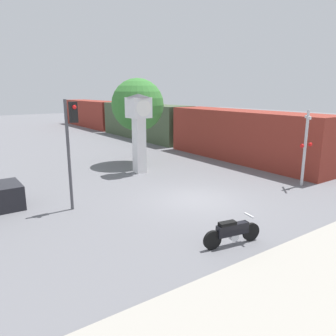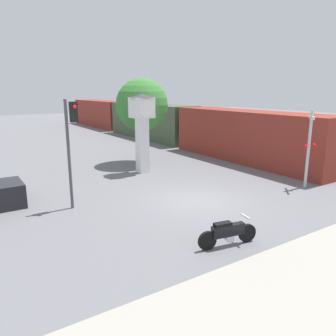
{
  "view_description": "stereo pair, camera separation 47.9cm",
  "coord_description": "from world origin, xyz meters",
  "px_view_note": "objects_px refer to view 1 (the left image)",
  "views": [
    {
      "loc": [
        -8.97,
        -10.57,
        4.74
      ],
      "look_at": [
        -1.09,
        0.69,
        1.47
      ],
      "focal_mm": 35.0,
      "sensor_mm": 36.0,
      "label": 1
    },
    {
      "loc": [
        -8.58,
        -10.84,
        4.74
      ],
      "look_at": [
        -1.09,
        0.69,
        1.47
      ],
      "focal_mm": 35.0,
      "sensor_mm": 36.0,
      "label": 2
    }
  ],
  "objects_px": {
    "motorcycle": "(232,232)",
    "railroad_crossing_signal": "(305,145)",
    "freight_train": "(144,121)",
    "clock_tower": "(139,121)",
    "traffic_light": "(71,135)",
    "street_tree": "(138,105)"
  },
  "relations": [
    {
      "from": "clock_tower",
      "to": "traffic_light",
      "type": "relative_size",
      "value": 1.03
    },
    {
      "from": "traffic_light",
      "to": "railroad_crossing_signal",
      "type": "relative_size",
      "value": 1.16
    },
    {
      "from": "freight_train",
      "to": "traffic_light",
      "type": "xyz_separation_m",
      "value": [
        -12.9,
        -16.01,
        1.33
      ]
    },
    {
      "from": "railroad_crossing_signal",
      "to": "motorcycle",
      "type": "bearing_deg",
      "value": -161.21
    },
    {
      "from": "clock_tower",
      "to": "street_tree",
      "type": "bearing_deg",
      "value": 61.19
    },
    {
      "from": "clock_tower",
      "to": "traffic_light",
      "type": "bearing_deg",
      "value": -144.27
    },
    {
      "from": "clock_tower",
      "to": "street_tree",
      "type": "xyz_separation_m",
      "value": [
        1.21,
        2.19,
        0.78
      ]
    },
    {
      "from": "motorcycle",
      "to": "railroad_crossing_signal",
      "type": "xyz_separation_m",
      "value": [
        7.73,
        2.63,
        1.64
      ]
    },
    {
      "from": "railroad_crossing_signal",
      "to": "traffic_light",
      "type": "bearing_deg",
      "value": 162.39
    },
    {
      "from": "street_tree",
      "to": "clock_tower",
      "type": "bearing_deg",
      "value": -118.81
    },
    {
      "from": "railroad_crossing_signal",
      "to": "street_tree",
      "type": "relative_size",
      "value": 0.69
    },
    {
      "from": "motorcycle",
      "to": "freight_train",
      "type": "xyz_separation_m",
      "value": [
        10.03,
        22.01,
        1.26
      ]
    },
    {
      "from": "clock_tower",
      "to": "railroad_crossing_signal",
      "type": "distance_m",
      "value": 8.98
    },
    {
      "from": "motorcycle",
      "to": "railroad_crossing_signal",
      "type": "height_order",
      "value": "railroad_crossing_signal"
    },
    {
      "from": "clock_tower",
      "to": "freight_train",
      "type": "xyz_separation_m",
      "value": [
        7.68,
        12.25,
        -1.33
      ]
    },
    {
      "from": "motorcycle",
      "to": "clock_tower",
      "type": "xyz_separation_m",
      "value": [
        2.35,
        9.76,
        2.6
      ]
    },
    {
      "from": "freight_train",
      "to": "railroad_crossing_signal",
      "type": "bearing_deg",
      "value": -96.74
    },
    {
      "from": "traffic_light",
      "to": "railroad_crossing_signal",
      "type": "xyz_separation_m",
      "value": [
        10.61,
        -3.37,
        -0.95
      ]
    },
    {
      "from": "traffic_light",
      "to": "railroad_crossing_signal",
      "type": "distance_m",
      "value": 11.17
    },
    {
      "from": "clock_tower",
      "to": "street_tree",
      "type": "height_order",
      "value": "street_tree"
    },
    {
      "from": "traffic_light",
      "to": "street_tree",
      "type": "xyz_separation_m",
      "value": [
        6.43,
        5.95,
        0.79
      ]
    },
    {
      "from": "freight_train",
      "to": "traffic_light",
      "type": "bearing_deg",
      "value": -128.87
    }
  ]
}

